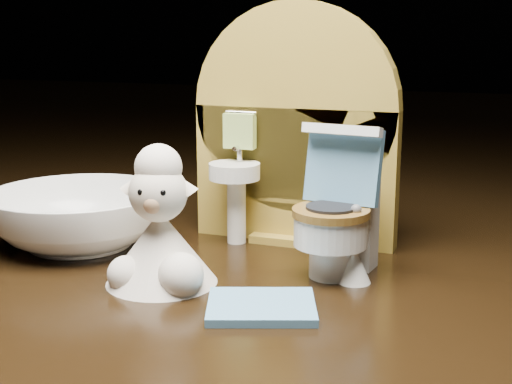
# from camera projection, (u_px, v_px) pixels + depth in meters

# --- Properties ---
(backdrop_panel) EXTENTS (0.13, 0.05, 0.15)m
(backdrop_panel) POSITION_uv_depth(u_px,v_px,m) (294.00, 139.00, 0.45)
(backdrop_panel) COLOR #A9882E
(backdrop_panel) RESTS_ON ground
(toy_toilet) EXTENTS (0.04, 0.06, 0.08)m
(toy_toilet) POSITION_uv_depth(u_px,v_px,m) (338.00, 220.00, 0.39)
(toy_toilet) COLOR white
(toy_toilet) RESTS_ON ground
(bath_mat) EXTENTS (0.06, 0.06, 0.00)m
(bath_mat) POSITION_uv_depth(u_px,v_px,m) (261.00, 307.00, 0.34)
(bath_mat) COLOR #5892BC
(bath_mat) RESTS_ON ground
(toilet_brush) EXTENTS (0.02, 0.02, 0.04)m
(toilet_brush) POSITION_uv_depth(u_px,v_px,m) (354.00, 262.00, 0.38)
(toilet_brush) COLOR white
(toilet_brush) RESTS_ON ground
(plush_lamb) EXTENTS (0.06, 0.06, 0.08)m
(plush_lamb) POSITION_uv_depth(u_px,v_px,m) (160.00, 236.00, 0.38)
(plush_lamb) COLOR white
(plush_lamb) RESTS_ON ground
(ceramic_bowl) EXTENTS (0.13, 0.13, 0.04)m
(ceramic_bowl) POSITION_uv_depth(u_px,v_px,m) (79.00, 218.00, 0.45)
(ceramic_bowl) COLOR white
(ceramic_bowl) RESTS_ON ground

